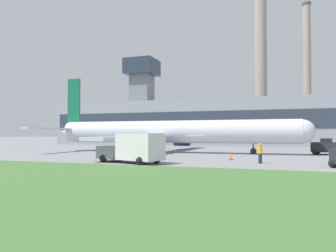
# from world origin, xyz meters

# --- Properties ---
(ground_plane) EXTENTS (400.00, 400.00, 0.00)m
(ground_plane) POSITION_xyz_m (0.00, 0.00, 0.00)
(ground_plane) COLOR gray
(terminal_building) EXTENTS (83.98, 15.03, 21.21)m
(terminal_building) POSITION_xyz_m (-1.04, 32.49, 5.39)
(terminal_building) COLOR #8C939E
(terminal_building) RESTS_ON ground_plane
(smokestack_left) EXTENTS (4.14, 4.14, 45.99)m
(smokestack_left) POSITION_xyz_m (4.75, 61.13, 23.16)
(smokestack_left) COLOR gray
(smokestack_left) RESTS_ON ground_plane
(smokestack_right) EXTENTS (2.60, 2.60, 42.05)m
(smokestack_right) POSITION_xyz_m (17.93, 63.27, 21.13)
(smokestack_right) COLOR gray
(smokestack_right) RESTS_ON ground_plane
(airplane) EXTENTS (36.67, 35.72, 11.15)m
(airplane) POSITION_xyz_m (-4.33, 0.58, 2.84)
(airplane) COLOR silver
(airplane) RESTS_ON ground_plane
(pushback_tug) EXTENTS (3.78, 3.18, 2.04)m
(pushback_tug) POSITION_xyz_m (15.91, 3.08, 0.92)
(pushback_tug) COLOR #232328
(pushback_tug) RESTS_ON ground_plane
(fuel_truck) EXTENTS (6.88, 4.24, 2.66)m
(fuel_truck) POSITION_xyz_m (-1.89, -15.85, 1.31)
(fuel_truck) COLOR gray
(fuel_truck) RESTS_ON ground_plane
(ground_crew_person) EXTENTS (0.53, 0.53, 1.79)m
(ground_crew_person) POSITION_xyz_m (8.79, -12.47, 0.91)
(ground_crew_person) COLOR #23283D
(ground_crew_person) RESTS_ON ground_plane
(traffic_cone_near_nose) EXTENTS (0.50, 0.50, 0.63)m
(traffic_cone_near_nose) POSITION_xyz_m (5.76, -9.39, 0.29)
(traffic_cone_near_nose) COLOR black
(traffic_cone_near_nose) RESTS_ON ground_plane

